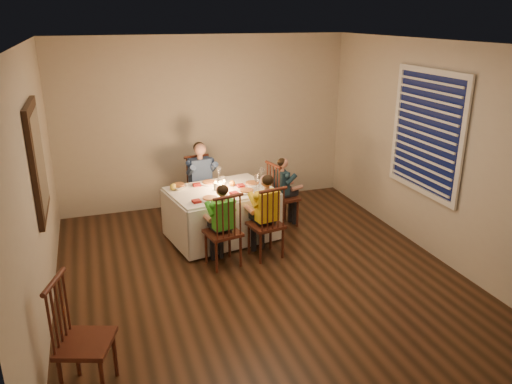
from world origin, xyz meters
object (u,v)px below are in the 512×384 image
object	(u,v)px
child_yellow	(266,256)
child_green	(224,264)
chair_near_right	(266,256)
chair_end	(282,225)
chair_adult	(203,220)
adult	(203,220)
chair_near_left	(224,264)
serving_bowl	(179,187)
dining_table	(221,204)
child_teal	(282,225)

from	to	relation	value
child_yellow	child_green	bearing A→B (deg)	-4.73
chair_near_right	chair_end	distance (m)	1.01
chair_adult	adult	xyz separation A→B (m)	(0.00, 0.00, 0.00)
chair_near_left	serving_bowl	distance (m)	1.24
dining_table	adult	distance (m)	0.87
dining_table	chair_end	distance (m)	1.08
chair_adult	chair_end	size ratio (longest dim) A/B	1.00
child_yellow	serving_bowl	bearing A→B (deg)	-55.24
chair_adult	serving_bowl	world-z (taller)	serving_bowl
child_green	serving_bowl	world-z (taller)	serving_bowl
adult	child_yellow	size ratio (longest dim) A/B	1.08
adult	serving_bowl	size ratio (longest dim) A/B	5.98
chair_near_right	child_green	size ratio (longest dim) A/B	0.92
chair_near_right	adult	size ratio (longest dim) A/B	0.81
chair_end	adult	bearing A→B (deg)	49.71
serving_bowl	child_green	bearing A→B (deg)	-70.53
chair_near_right	chair_adult	bearing A→B (deg)	-81.21
child_green	child_yellow	world-z (taller)	child_yellow
chair_near_left	child_green	size ratio (longest dim) A/B	0.92
chair_adult	child_green	size ratio (longest dim) A/B	0.92
adult	child_green	xyz separation A→B (m)	(-0.08, -1.46, 0.00)
chair_near_left	serving_bowl	bearing A→B (deg)	-81.20
chair_adult	child_teal	world-z (taller)	child_teal
chair_adult	chair_end	distance (m)	1.19
chair_near_right	child_teal	world-z (taller)	child_teal
serving_bowl	chair_adult	bearing A→B (deg)	50.81
child_green	child_teal	distance (m)	1.44
chair_end	child_yellow	bearing A→B (deg)	134.47
chair_adult	chair_near_left	world-z (taller)	same
chair_adult	child_yellow	distance (m)	1.49
chair_near_left	dining_table	bearing A→B (deg)	-114.11
child_green	adult	bearing A→B (deg)	-103.68
adult	child_teal	bearing A→B (deg)	-36.42
chair_end	serving_bowl	bearing A→B (deg)	75.85
dining_table	chair_adult	xyz separation A→B (m)	(-0.10, 0.71, -0.50)
chair_near_right	chair_near_left	bearing A→B (deg)	-4.73
chair_near_left	adult	distance (m)	1.46
chair_near_right	chair_end	bearing A→B (deg)	-133.86
chair_adult	child_teal	xyz separation A→B (m)	(1.04, -0.56, 0.00)
child_green	serving_bowl	bearing A→B (deg)	-81.20
chair_adult	chair_near_right	world-z (taller)	same
child_teal	dining_table	bearing A→B (deg)	86.87
child_green	serving_bowl	distance (m)	1.24
chair_adult	chair_end	bearing A→B (deg)	-36.42
child_yellow	serving_bowl	xyz separation A→B (m)	(-0.90, 0.90, 0.72)
chair_near_right	adult	distance (m)	1.49
child_teal	serving_bowl	size ratio (longest dim) A/B	5.13
chair_end	child_yellow	xyz separation A→B (m)	(-0.56, -0.84, 0.00)
child_yellow	child_teal	world-z (taller)	child_yellow
child_teal	serving_bowl	distance (m)	1.63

